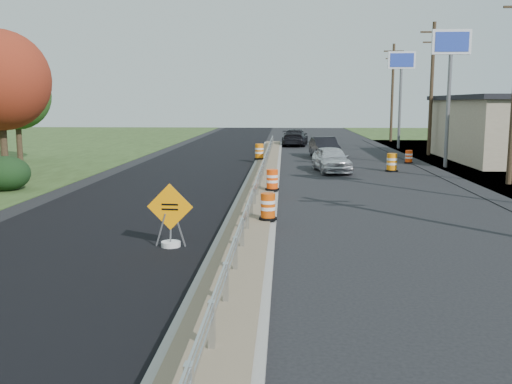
{
  "coord_description": "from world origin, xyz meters",
  "views": [
    {
      "loc": [
        1.04,
        -17.86,
        3.77
      ],
      "look_at": [
        0.19,
        -0.83,
        1.1
      ],
      "focal_mm": 40.0,
      "sensor_mm": 36.0,
      "label": 1
    }
  ],
  "objects_px": {
    "barrel_median_near": "(268,207)",
    "car_dark_far": "(295,137)",
    "barrel_shoulder_near": "(392,163)",
    "barrel_median_far": "(259,152)",
    "caution_sign": "(171,231)",
    "car_dark_mid": "(324,148)",
    "barrel_shoulder_mid": "(409,157)",
    "car_silver": "(331,159)",
    "barrel_median_mid": "(272,180)"
  },
  "relations": [
    {
      "from": "caution_sign",
      "to": "car_silver",
      "type": "xyz_separation_m",
      "value": [
        5.57,
        16.83,
        0.28
      ]
    },
    {
      "from": "caution_sign",
      "to": "barrel_median_mid",
      "type": "bearing_deg",
      "value": 77.75
    },
    {
      "from": "barrel_median_mid",
      "to": "barrel_shoulder_mid",
      "type": "bearing_deg",
      "value": 57.78
    },
    {
      "from": "barrel_shoulder_near",
      "to": "barrel_shoulder_mid",
      "type": "xyz_separation_m",
      "value": [
        1.91,
        4.57,
        -0.1
      ]
    },
    {
      "from": "barrel_shoulder_near",
      "to": "car_dark_far",
      "type": "distance_m",
      "value": 19.73
    },
    {
      "from": "barrel_shoulder_near",
      "to": "car_silver",
      "type": "xyz_separation_m",
      "value": [
        -3.37,
        -0.42,
        0.22
      ]
    },
    {
      "from": "barrel_shoulder_near",
      "to": "car_silver",
      "type": "distance_m",
      "value": 3.4
    },
    {
      "from": "barrel_median_far",
      "to": "car_dark_mid",
      "type": "distance_m",
      "value": 5.57
    },
    {
      "from": "barrel_median_far",
      "to": "barrel_median_mid",
      "type": "bearing_deg",
      "value": -85.16
    },
    {
      "from": "barrel_median_near",
      "to": "barrel_shoulder_mid",
      "type": "relative_size",
      "value": 1.01
    },
    {
      "from": "car_dark_far",
      "to": "car_silver",
      "type": "bearing_deg",
      "value": 99.93
    },
    {
      "from": "barrel_median_mid",
      "to": "barrel_median_far",
      "type": "bearing_deg",
      "value": 94.84
    },
    {
      "from": "barrel_shoulder_mid",
      "to": "caution_sign",
      "type": "bearing_deg",
      "value": -116.44
    },
    {
      "from": "car_dark_mid",
      "to": "barrel_median_far",
      "type": "bearing_deg",
      "value": -148.05
    },
    {
      "from": "barrel_shoulder_mid",
      "to": "car_silver",
      "type": "bearing_deg",
      "value": -136.59
    },
    {
      "from": "barrel_median_mid",
      "to": "car_silver",
      "type": "xyz_separation_m",
      "value": [
        3.08,
        8.27,
        0.07
      ]
    },
    {
      "from": "caution_sign",
      "to": "car_dark_far",
      "type": "height_order",
      "value": "caution_sign"
    },
    {
      "from": "barrel_median_near",
      "to": "car_dark_far",
      "type": "relative_size",
      "value": 0.16
    },
    {
      "from": "barrel_median_far",
      "to": "car_silver",
      "type": "bearing_deg",
      "value": -48.44
    },
    {
      "from": "barrel_median_near",
      "to": "car_dark_mid",
      "type": "distance_m",
      "value": 22.67
    },
    {
      "from": "barrel_median_far",
      "to": "barrel_shoulder_mid",
      "type": "xyz_separation_m",
      "value": [
        9.46,
        0.28,
        -0.31
      ]
    },
    {
      "from": "caution_sign",
      "to": "barrel_median_mid",
      "type": "xyz_separation_m",
      "value": [
        2.49,
        8.56,
        0.21
      ]
    },
    {
      "from": "car_dark_mid",
      "to": "barrel_shoulder_near",
      "type": "bearing_deg",
      "value": -74.35
    },
    {
      "from": "barrel_shoulder_mid",
      "to": "car_dark_far",
      "type": "relative_size",
      "value": 0.16
    },
    {
      "from": "barrel_median_near",
      "to": "car_dark_far",
      "type": "height_order",
      "value": "car_dark_far"
    },
    {
      "from": "car_dark_mid",
      "to": "car_dark_far",
      "type": "height_order",
      "value": "car_dark_far"
    },
    {
      "from": "car_dark_far",
      "to": "barrel_median_far",
      "type": "bearing_deg",
      "value": 85.38
    },
    {
      "from": "barrel_median_mid",
      "to": "car_dark_far",
      "type": "distance_m",
      "value": 27.81
    },
    {
      "from": "barrel_median_near",
      "to": "barrel_median_mid",
      "type": "height_order",
      "value": "barrel_median_mid"
    },
    {
      "from": "car_silver",
      "to": "car_dark_mid",
      "type": "bearing_deg",
      "value": 81.06
    },
    {
      "from": "barrel_shoulder_near",
      "to": "barrel_shoulder_mid",
      "type": "distance_m",
      "value": 4.96
    },
    {
      "from": "car_silver",
      "to": "car_dark_mid",
      "type": "distance_m",
      "value": 8.2
    },
    {
      "from": "car_silver",
      "to": "car_dark_mid",
      "type": "height_order",
      "value": "car_dark_mid"
    },
    {
      "from": "barrel_median_near",
      "to": "barrel_median_mid",
      "type": "relative_size",
      "value": 0.95
    },
    {
      "from": "barrel_shoulder_mid",
      "to": "car_dark_mid",
      "type": "relative_size",
      "value": 0.19
    },
    {
      "from": "barrel_median_near",
      "to": "barrel_shoulder_mid",
      "type": "xyz_separation_m",
      "value": [
        8.36,
        19.23,
        -0.23
      ]
    },
    {
      "from": "caution_sign",
      "to": "car_silver",
      "type": "bearing_deg",
      "value": 75.66
    },
    {
      "from": "caution_sign",
      "to": "car_silver",
      "type": "relative_size",
      "value": 0.41
    },
    {
      "from": "barrel_shoulder_near",
      "to": "car_silver",
      "type": "height_order",
      "value": "car_silver"
    },
    {
      "from": "barrel_shoulder_near",
      "to": "car_dark_mid",
      "type": "relative_size",
      "value": 0.23
    },
    {
      "from": "barrel_shoulder_mid",
      "to": "car_dark_mid",
      "type": "distance_m",
      "value": 6.04
    },
    {
      "from": "car_silver",
      "to": "car_dark_far",
      "type": "xyz_separation_m",
      "value": [
        -1.64,
        19.51,
        0.04
      ]
    },
    {
      "from": "barrel_shoulder_near",
      "to": "barrel_median_far",
      "type": "bearing_deg",
      "value": 150.38
    },
    {
      "from": "caution_sign",
      "to": "barrel_shoulder_near",
      "type": "relative_size",
      "value": 1.68
    },
    {
      "from": "barrel_median_far",
      "to": "barrel_shoulder_near",
      "type": "xyz_separation_m",
      "value": [
        7.55,
        -4.29,
        -0.21
      ]
    },
    {
      "from": "barrel_median_mid",
      "to": "barrel_median_far",
      "type": "xyz_separation_m",
      "value": [
        -1.1,
        12.98,
        0.06
      ]
    },
    {
      "from": "barrel_median_far",
      "to": "barrel_shoulder_mid",
      "type": "bearing_deg",
      "value": 1.69
    },
    {
      "from": "caution_sign",
      "to": "car_dark_far",
      "type": "distance_m",
      "value": 36.55
    },
    {
      "from": "barrel_shoulder_near",
      "to": "car_dark_far",
      "type": "bearing_deg",
      "value": 104.72
    },
    {
      "from": "barrel_median_far",
      "to": "barrel_shoulder_near",
      "type": "relative_size",
      "value": 0.97
    }
  ]
}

